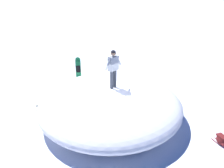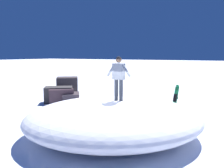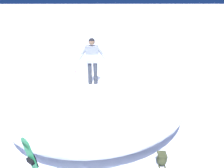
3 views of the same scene
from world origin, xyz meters
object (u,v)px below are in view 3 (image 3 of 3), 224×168
Objects in this scene: snowboard_primary_upright at (34,166)px; snowboarder_standing at (92,57)px; backpack_near at (76,76)px; backpack_far at (162,159)px.

snowboarder_standing is at bearing 163.17° from snowboard_primary_upright.
backpack_near reaches higher than backpack_far.
snowboarder_standing reaches higher than backpack_near.
snowboard_primary_upright is 7.99m from backpack_near.
backpack_far is at bearing 25.24° from backpack_near.
snowboard_primary_upright is 2.45× the size of backpack_near.
snowboarder_standing is 3.97m from backpack_far.
snowboarder_standing is 3.38× the size of backpack_far.
snowboarder_standing reaches higher than backpack_far.
snowboarder_standing is 5.00m from backpack_near.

